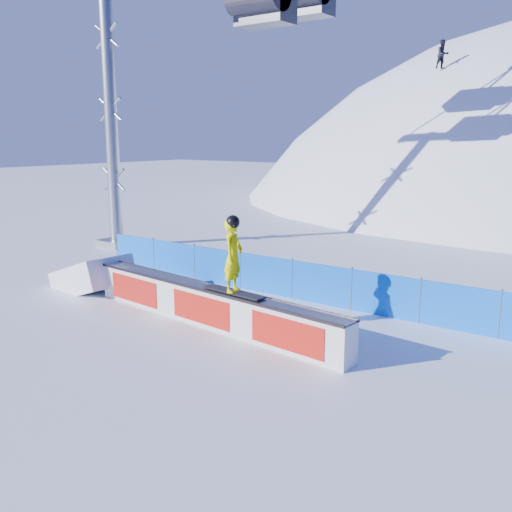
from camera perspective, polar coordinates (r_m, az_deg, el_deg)
The scene contains 5 objects.
ground at distance 12.42m, azimuth 4.01°, elevation -11.18°, with size 160.00×160.00×0.00m, color white.
safety_fence at distance 16.00m, azimuth 12.73°, elevation -3.84°, with size 22.05×0.05×1.30m.
rail_box at distance 14.97m, azimuth -4.77°, elevation -5.02°, with size 8.76×1.46×1.05m.
snow_ramp at distance 19.31m, azimuth -15.96°, elevation -3.16°, with size 2.51×1.67×0.94m, color white, non-canonical shape.
snowboarder at distance 13.96m, azimuth -2.29°, elevation 0.08°, with size 1.89×0.74×1.95m.
Camera 1 is at (6.07, -9.68, 4.86)m, focal length 40.00 mm.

